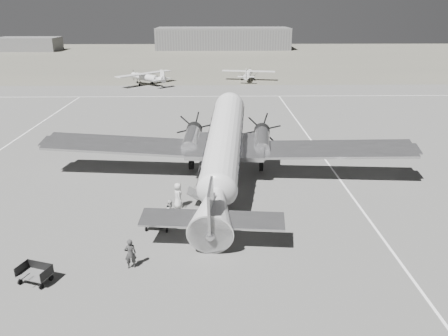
# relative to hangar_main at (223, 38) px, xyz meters

# --- Properties ---
(ground) EXTENTS (260.00, 260.00, 0.00)m
(ground) POSITION_rel_hangar_main_xyz_m (-5.00, -120.00, -3.30)
(ground) COLOR #61615E
(ground) RESTS_ON ground
(taxi_line_right) EXTENTS (0.15, 80.00, 0.01)m
(taxi_line_right) POSITION_rel_hangar_main_xyz_m (7.00, -120.00, -3.29)
(taxi_line_right) COLOR white
(taxi_line_right) RESTS_ON ground
(taxi_line_horizon) EXTENTS (90.00, 0.15, 0.01)m
(taxi_line_horizon) POSITION_rel_hangar_main_xyz_m (-5.00, -80.00, -3.29)
(taxi_line_horizon) COLOR white
(taxi_line_horizon) RESTS_ON ground
(grass_infield) EXTENTS (260.00, 90.00, 0.01)m
(grass_infield) POSITION_rel_hangar_main_xyz_m (-5.00, -25.00, -3.30)
(grass_infield) COLOR #615F52
(grass_infield) RESTS_ON ground
(hangar_main) EXTENTS (42.00, 14.00, 6.60)m
(hangar_main) POSITION_rel_hangar_main_xyz_m (0.00, 0.00, 0.00)
(hangar_main) COLOR #5E5E5E
(hangar_main) RESTS_ON ground
(shed_secondary) EXTENTS (18.00, 10.00, 4.00)m
(shed_secondary) POSITION_rel_hangar_main_xyz_m (-60.00, -5.00, -1.30)
(shed_secondary) COLOR #5A5A5A
(shed_secondary) RESTS_ON ground
(dc3_airliner) EXTENTS (31.06, 22.95, 5.58)m
(dc3_airliner) POSITION_rel_hangar_main_xyz_m (-2.11, -115.29, -0.51)
(dc3_airliner) COLOR silver
(dc3_airliner) RESTS_ON ground
(light_plane_left) EXTENTS (14.27, 14.36, 2.32)m
(light_plane_left) POSITION_rel_hangar_main_xyz_m (-14.44, -69.74, -2.14)
(light_plane_left) COLOR silver
(light_plane_left) RESTS_ON ground
(light_plane_right) EXTENTS (11.02, 9.53, 2.03)m
(light_plane_right) POSITION_rel_hangar_main_xyz_m (3.40, -65.19, -2.29)
(light_plane_right) COLOR silver
(light_plane_right) RESTS_ON ground
(baggage_cart_near) EXTENTS (1.85, 1.45, 0.95)m
(baggage_cart_near) POSITION_rel_hangar_main_xyz_m (-6.20, -121.90, -2.82)
(baggage_cart_near) COLOR #5A5A5A
(baggage_cart_near) RESTS_ON ground
(baggage_cart_far) EXTENTS (1.89, 1.59, 0.91)m
(baggage_cart_far) POSITION_rel_hangar_main_xyz_m (-11.52, -127.30, -2.85)
(baggage_cart_far) COLOR #5A5A5A
(baggage_cart_far) RESTS_ON ground
(ground_crew) EXTENTS (0.68, 0.53, 1.64)m
(ground_crew) POSITION_rel_hangar_main_xyz_m (-7.08, -126.08, -2.48)
(ground_crew) COLOR #313131
(ground_crew) RESTS_ON ground
(ramp_agent) EXTENTS (0.93, 0.98, 1.59)m
(ramp_agent) POSITION_rel_hangar_main_xyz_m (-5.47, -121.22, -2.50)
(ramp_agent) COLOR #B4B5B2
(ramp_agent) RESTS_ON ground
(passenger) EXTENTS (0.77, 0.98, 1.75)m
(passenger) POSITION_rel_hangar_main_xyz_m (-5.21, -118.92, -2.42)
(passenger) COLOR silver
(passenger) RESTS_ON ground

